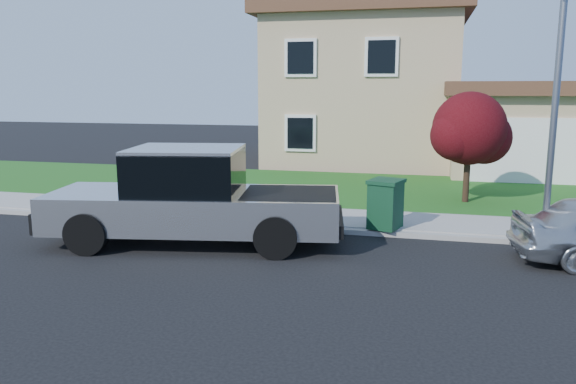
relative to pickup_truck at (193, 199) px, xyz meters
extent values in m
plane|color=black|center=(2.21, -1.31, -1.00)|extent=(80.00, 80.00, 0.00)
cube|color=gray|center=(3.21, 1.59, -0.94)|extent=(40.00, 0.20, 0.12)
cube|color=gray|center=(3.21, 2.69, -0.92)|extent=(40.00, 2.00, 0.15)
cube|color=#164F16|center=(3.21, 7.19, -0.95)|extent=(40.00, 7.00, 0.10)
cube|color=tan|center=(2.21, 15.69, 2.20)|extent=(8.00, 9.00, 6.40)
cube|color=tan|center=(8.71, 12.69, 0.60)|extent=(5.50, 6.00, 3.20)
cube|color=white|center=(8.71, 9.67, 0.25)|extent=(4.60, 0.12, 2.30)
cube|color=#4C2D1E|center=(2.21, 15.69, 5.60)|extent=(8.80, 9.80, 0.50)
cube|color=#4C2D1E|center=(8.71, 12.69, 2.40)|extent=(6.20, 6.80, 0.50)
cube|color=white|center=(0.01, 11.14, 3.60)|extent=(1.30, 0.10, 1.50)
cube|color=white|center=(3.21, 11.14, 3.60)|extent=(1.30, 0.10, 1.50)
cube|color=black|center=(0.01, 11.14, 0.60)|extent=(1.30, 0.10, 1.50)
cylinder|color=black|center=(-1.83, -1.34, -0.55)|extent=(0.93, 0.47, 0.89)
cylinder|color=black|center=(-2.16, 0.68, -0.55)|extent=(0.93, 0.47, 0.89)
cylinder|color=black|center=(2.06, -0.69, -0.55)|extent=(0.93, 0.47, 0.89)
cylinder|color=black|center=(1.72, 1.32, -0.55)|extent=(0.93, 0.47, 0.89)
cube|color=silver|center=(0.03, 0.00, -0.23)|extent=(6.60, 3.23, 0.80)
cube|color=black|center=(-0.13, -0.02, 0.61)|extent=(2.64, 2.42, 0.94)
cube|color=silver|center=(-0.13, -0.02, 1.10)|extent=(2.64, 2.42, 0.09)
cube|color=black|center=(2.11, 0.35, 0.14)|extent=(2.28, 2.19, 0.07)
cube|color=black|center=(-3.12, -0.52, -0.39)|extent=(0.48, 2.10, 0.44)
cube|color=black|center=(3.18, 0.53, -0.44)|extent=(0.48, 2.10, 0.28)
cube|color=black|center=(-1.21, 1.01, 0.50)|extent=(0.17, 0.26, 0.20)
imported|color=#E08D7B|center=(0.30, 1.42, -0.07)|extent=(0.79, 0.66, 1.86)
cylinder|color=tan|center=(0.30, 1.42, 0.88)|extent=(0.49, 0.49, 0.05)
cylinder|color=tan|center=(0.30, 1.42, 0.96)|extent=(0.25, 0.25, 0.17)
cylinder|color=black|center=(6.19, 5.74, -0.16)|extent=(0.18, 0.18, 1.47)
sphere|color=#460F13|center=(6.19, 5.74, 1.27)|extent=(2.12, 2.12, 2.12)
sphere|color=#460F13|center=(6.65, 6.01, 0.99)|extent=(1.57, 1.57, 1.57)
sphere|color=#460F13|center=(5.82, 5.46, 1.08)|extent=(1.47, 1.47, 1.47)
cube|color=#0F371F|center=(4.09, 1.79, -0.31)|extent=(0.84, 0.91, 1.07)
cube|color=#0F371F|center=(4.09, 1.79, 0.27)|extent=(0.92, 0.99, 0.09)
cylinder|color=slate|center=(7.37, 0.69, 1.79)|extent=(0.13, 0.13, 5.59)
camera|label=1|loc=(4.85, -11.33, 2.42)|focal=35.00mm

